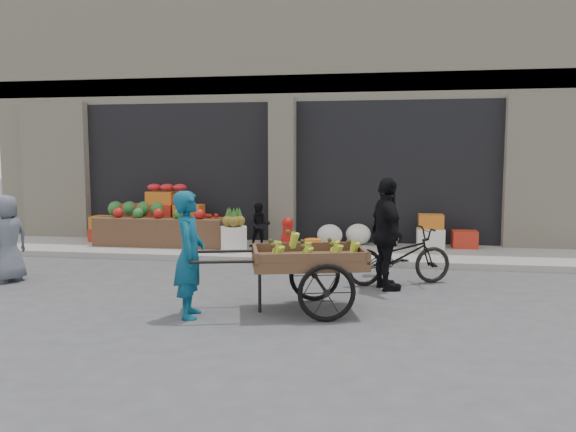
% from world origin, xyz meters
% --- Properties ---
extents(ground, '(80.00, 80.00, 0.00)m').
position_xyz_m(ground, '(0.00, 0.00, 0.00)').
color(ground, '#424244').
rests_on(ground, ground).
extents(sidewalk, '(18.00, 2.20, 0.12)m').
position_xyz_m(sidewalk, '(0.00, 4.10, 0.06)').
color(sidewalk, gray).
rests_on(sidewalk, ground).
extents(building, '(14.00, 6.45, 7.00)m').
position_xyz_m(building, '(0.00, 8.03, 3.37)').
color(building, beige).
rests_on(building, ground).
extents(fruit_display, '(3.10, 1.12, 1.24)m').
position_xyz_m(fruit_display, '(-2.48, 4.38, 0.67)').
color(fruit_display, red).
rests_on(fruit_display, sidewalk).
extents(pineapple_bin, '(0.52, 0.52, 0.50)m').
position_xyz_m(pineapple_bin, '(-0.75, 3.60, 0.37)').
color(pineapple_bin, silver).
rests_on(pineapple_bin, sidewalk).
extents(fire_hydrant, '(0.22, 0.22, 0.71)m').
position_xyz_m(fire_hydrant, '(0.35, 3.55, 0.50)').
color(fire_hydrant, '#A5140F').
rests_on(fire_hydrant, sidewalk).
extents(orange_bucket, '(0.32, 0.32, 0.30)m').
position_xyz_m(orange_bucket, '(0.85, 3.50, 0.27)').
color(orange_bucket, orange).
rests_on(orange_bucket, sidewalk).
extents(right_bay_goods, '(3.35, 0.60, 0.70)m').
position_xyz_m(right_bay_goods, '(2.61, 4.70, 0.41)').
color(right_bay_goods, silver).
rests_on(right_bay_goods, sidewalk).
extents(seated_person, '(0.51, 0.43, 0.93)m').
position_xyz_m(seated_person, '(-0.35, 4.20, 0.58)').
color(seated_person, black).
rests_on(seated_person, sidewalk).
extents(banana_cart, '(2.59, 1.55, 1.02)m').
position_xyz_m(banana_cart, '(1.17, -0.09, 0.74)').
color(banana_cart, brown).
rests_on(banana_cart, ground).
extents(vendor_woman, '(0.49, 0.64, 1.59)m').
position_xyz_m(vendor_woman, '(-0.22, -0.57, 0.79)').
color(vendor_woman, navy).
rests_on(vendor_woman, ground).
extents(vendor_grey, '(0.69, 0.81, 1.41)m').
position_xyz_m(vendor_grey, '(-3.77, 0.87, 0.70)').
color(vendor_grey, slate).
rests_on(vendor_grey, ground).
extents(bicycle, '(1.82, 1.17, 0.90)m').
position_xyz_m(bicycle, '(2.43, 1.70, 0.45)').
color(bicycle, black).
rests_on(bicycle, ground).
extents(cyclist, '(0.74, 1.08, 1.70)m').
position_xyz_m(cyclist, '(2.23, 1.30, 0.85)').
color(cyclist, black).
rests_on(cyclist, ground).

